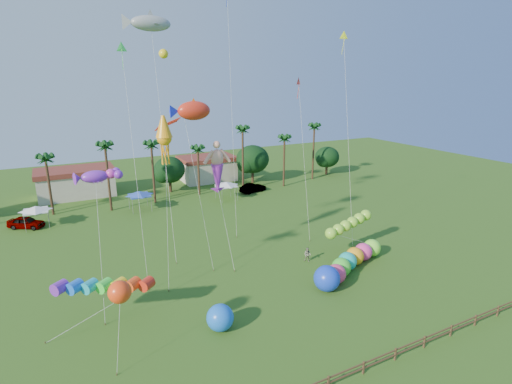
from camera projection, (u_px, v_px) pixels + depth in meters
name	position (u px, v px, depth m)	size (l,w,h in m)	color
ground	(312.00, 327.00, 32.66)	(160.00, 160.00, 0.00)	#285116
tree_line	(185.00, 168.00, 70.56)	(69.46, 8.91, 11.00)	#3A2819
buildings_row	(141.00, 177.00, 73.34)	(35.00, 7.00, 4.00)	beige
tent_row	(140.00, 194.00, 60.20)	(31.00, 4.00, 0.60)	white
fence	(364.00, 366.00, 27.38)	(36.12, 0.12, 1.00)	brown
car_a	(26.00, 222.00, 54.04)	(1.90, 4.72, 1.61)	#4C4C54
car_b	(253.00, 188.00, 70.97)	(1.71, 4.92, 1.62)	#4C4C54
spectator_b	(307.00, 255.00, 44.16)	(0.79, 0.62, 1.62)	gray
caterpillar_inflatable	(347.00, 264.00, 41.46)	(11.98, 6.51, 2.53)	#DD3A6F
blue_ball	(220.00, 318.00, 32.07)	(2.21, 2.21, 2.21)	blue
rainbow_tube	(123.00, 289.00, 32.42)	(9.65, 4.53, 3.64)	red
green_worm	(331.00, 233.00, 44.64)	(10.62, 2.51, 3.67)	#8ADB30
orange_ball_kite	(120.00, 292.00, 27.47)	(2.12, 2.48, 6.27)	#FF4014
merman_kite	(217.00, 171.00, 42.79)	(2.49, 5.08, 12.78)	#EAA085
fish_kite	(194.00, 111.00, 41.64)	(5.50, 5.92, 17.47)	red
shark_kite	(151.00, 23.00, 42.42)	(6.06, 8.40, 26.26)	gray
squid_kite	(164.00, 138.00, 37.51)	(2.24, 4.09, 16.42)	#FFA014
lobster_kite	(95.00, 177.00, 32.74)	(4.25, 4.82, 12.59)	purple
delta_kite_red	(299.00, 85.00, 48.04)	(1.14, 4.42, 19.79)	red
delta_kite_yellow	(344.00, 41.00, 44.90)	(1.19, 4.36, 24.76)	#DEF719
delta_kite_green	(122.00, 54.00, 36.11)	(1.16, 4.69, 22.83)	#36E553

